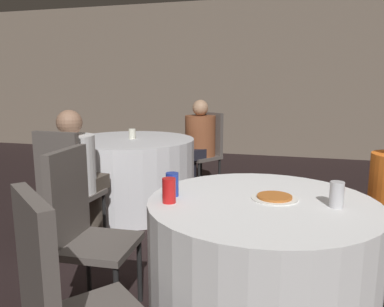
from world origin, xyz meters
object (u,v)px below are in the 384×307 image
Objects in this scene: chair_far_south at (65,182)px; soda_can_silver at (337,194)px; person_floral_shirt at (196,145)px; table_near at (260,270)px; person_white_shirt at (77,175)px; chair_far_northeast at (206,145)px; soda_can_red at (169,190)px; chair_near_southwest at (63,301)px; chair_near_west at (82,220)px; pizza_plate_near at (275,197)px; soda_can_blue at (172,184)px; table_far at (131,174)px.

chair_far_south is 2.05m from soda_can_silver.
chair_far_south is 1.95m from person_floral_shirt.
table_near is 1.02× the size of person_white_shirt.
soda_can_red is at bearing 133.36° from chair_far_northeast.
person_floral_shirt is (0.58, 1.86, 0.02)m from chair_far_south.
chair_far_northeast is (-0.27, 3.43, 0.00)m from chair_near_southwest.
soda_can_silver is (0.97, 0.76, 0.25)m from chair_near_southwest.
soda_can_red is at bearing 76.62° from chair_near_west.
chair_far_northeast reaches higher than table_near.
chair_far_northeast is at bearing 99.32° from soda_can_red.
chair_near_southwest reaches higher than pizza_plate_near.
person_white_shirt is at bearing 141.77° from soda_can_blue.
chair_near_southwest is at bearing -103.22° from soda_can_blue.
chair_near_southwest reaches higher than soda_can_silver.
soda_can_silver is at bearing 151.72° from person_floral_shirt.
chair_near_west is 2.57m from person_floral_shirt.
table_near is 0.85× the size of table_far.
table_far is 10.99× the size of soda_can_red.
table_far is 0.95m from person_floral_shirt.
table_near is at bearing -24.51° from person_white_shirt.
chair_near_west is (-0.99, -0.05, 0.19)m from table_near.
chair_near_west is (-0.36, 0.72, 0.00)m from chair_near_southwest.
pizza_plate_near is (1.63, -0.63, 0.19)m from chair_far_south.
chair_far_northeast is 2.79m from pizza_plate_near.
pizza_plate_near is 0.52m from soda_can_blue.
person_floral_shirt is at bearing 75.98° from chair_far_south.
table_near is at bearing -143.28° from pizza_plate_near.
soda_can_red is at bearing -37.60° from person_white_shirt.
chair_far_south is 1.35m from soda_can_blue.
table_near is 2.81m from chair_far_northeast.
chair_far_south is at bearing 105.29° from chair_far_northeast.
person_floral_shirt is (-0.36, 3.29, 0.02)m from chair_near_southwest.
table_near is at bearing 90.00° from chair_near_west.
person_white_shirt is 4.75× the size of pizza_plate_near.
chair_near_west is at bearing 124.02° from person_floral_shirt.
soda_can_red reaches higher than table_near.
table_near is 1.78m from person_white_shirt.
chair_near_west reaches higher than soda_can_blue.
chair_far_northeast is 0.86× the size of person_floral_shirt.
chair_far_south is 0.86× the size of person_floral_shirt.
table_near is at bearing -49.35° from table_far.
chair_far_south is at bearing 144.24° from soda_can_red.
person_white_shirt is 9.16× the size of soda_can_red.
chair_far_northeast is 7.91× the size of soda_can_silver.
person_floral_shirt is at bearing 101.67° from soda_can_red.
chair_far_northeast and chair_far_south have the same top height.
pizza_plate_near is at bearing 21.49° from soda_can_red.
pizza_plate_near is at bearing 144.07° from chair_far_northeast.
person_white_shirt reaches higher than chair_near_west.
chair_far_south reaches higher than pizza_plate_near.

